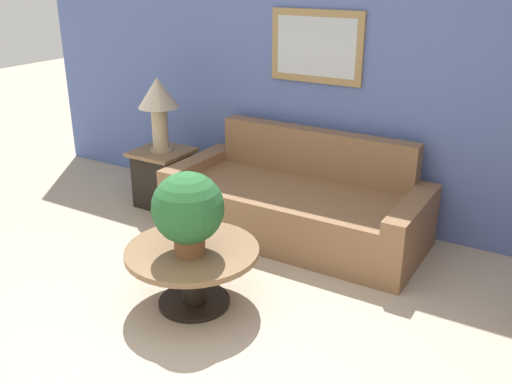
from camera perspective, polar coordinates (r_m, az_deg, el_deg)
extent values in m
cube|color=#5166A8|center=(4.96, 11.50, 10.94)|extent=(7.43, 0.06, 2.60)
cube|color=#997A4C|center=(5.07, 6.06, 14.26)|extent=(0.86, 0.03, 0.62)
cube|color=#B2BCC6|center=(5.06, 6.00, 14.24)|extent=(0.74, 0.01, 0.50)
cube|color=brown|center=(4.91, 3.82, -2.04)|extent=(1.84, 0.96, 0.44)
cube|color=brown|center=(5.09, 6.03, 3.94)|extent=(1.84, 0.16, 0.42)
cube|color=brown|center=(5.39, -5.72, 0.70)|extent=(0.18, 0.96, 0.54)
cube|color=brown|center=(4.56, 15.17, -4.07)|extent=(0.18, 0.96, 0.54)
cylinder|color=black|center=(4.07, -6.18, -10.82)|extent=(0.50, 0.50, 0.03)
cylinder|color=black|center=(3.97, -6.29, -8.45)|extent=(0.16, 0.16, 0.36)
cylinder|color=brown|center=(3.87, -6.41, -5.89)|extent=(0.91, 0.91, 0.04)
cube|color=black|center=(5.60, -9.25, 1.26)|extent=(0.43, 0.43, 0.52)
cube|color=brown|center=(5.51, -9.42, 3.95)|extent=(0.51, 0.51, 0.03)
cylinder|color=tan|center=(5.51, -9.44, 4.22)|extent=(0.21, 0.21, 0.02)
cylinder|color=tan|center=(5.45, -9.57, 6.32)|extent=(0.15, 0.15, 0.40)
cone|color=gray|center=(5.37, -9.80, 9.79)|extent=(0.38, 0.38, 0.28)
cylinder|color=brown|center=(3.77, -6.66, -5.08)|extent=(0.21, 0.21, 0.15)
sphere|color=#235B2D|center=(3.67, -6.83, -1.59)|extent=(0.47, 0.47, 0.47)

